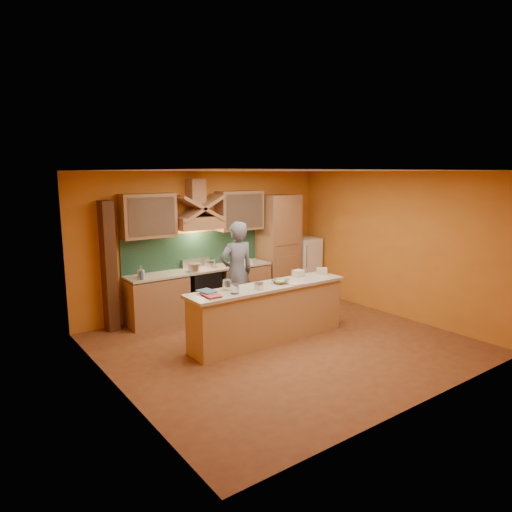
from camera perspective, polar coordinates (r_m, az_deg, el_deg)
floor at (r=7.64m, az=3.54°, el=-10.87°), size 5.50×5.00×0.01m
ceiling at (r=7.12m, az=3.80°, el=10.61°), size 5.50×5.00×0.01m
wall_back at (r=9.29m, az=-6.22°, el=1.85°), size 5.50×0.02×2.80m
wall_front at (r=5.61m, az=20.21°, el=-4.40°), size 5.50×0.02×2.80m
wall_left at (r=5.93m, az=-17.31°, el=-3.45°), size 0.02×5.00×2.80m
wall_right at (r=9.23m, az=16.94°, el=1.41°), size 0.02×5.00×2.80m
base_cabinet_left at (r=8.68m, az=-12.30°, el=-5.49°), size 1.10×0.60×0.86m
base_cabinet_right at (r=9.57m, az=-1.82°, el=-3.77°), size 1.10×0.60×0.86m
counter_top at (r=8.98m, az=-6.86°, el=-1.71°), size 3.00×0.62×0.04m
stove at (r=9.08m, az=-6.80°, el=-4.48°), size 0.60×0.58×0.90m
backsplash at (r=9.16m, az=-7.78°, el=0.74°), size 3.00×0.03×0.70m
range_hood at (r=8.87m, az=-7.15°, el=4.17°), size 0.92×0.50×0.24m
hood_chimney at (r=8.92m, az=-7.55°, el=7.93°), size 0.30×0.30×0.50m
upper_cabinet_left at (r=8.49m, az=-13.36°, el=4.91°), size 1.00×0.35×0.80m
upper_cabinet_right at (r=9.44m, az=-2.05°, el=5.71°), size 1.00×0.35×0.80m
pantry_column at (r=10.00m, az=2.90°, el=1.06°), size 0.80×0.60×2.30m
fridge at (r=10.57m, az=6.04°, el=-1.23°), size 0.58×0.60×1.30m
trim_column_left at (r=8.38m, az=-17.91°, el=-1.27°), size 0.20×0.30×2.30m
island_body at (r=7.66m, az=1.56°, el=-7.32°), size 2.80×0.55×0.88m
island_top at (r=7.53m, az=1.58°, el=-3.84°), size 2.90×0.62×0.05m
person at (r=8.41m, az=-2.43°, el=-2.11°), size 0.71×0.49×1.90m
pot_large at (r=8.73m, az=-7.77°, el=-1.58°), size 0.23×0.23×0.15m
pot_small at (r=9.07m, az=-5.77°, el=-1.12°), size 0.24×0.24×0.14m
soap_bottle_a at (r=8.39m, az=-14.19°, el=-1.93°), size 0.11×0.11×0.21m
soap_bottle_b at (r=8.22m, az=-14.13°, el=-2.18°), size 0.09×0.09×0.21m
bowl_back at (r=9.53m, az=-2.40°, el=-0.59°), size 0.29×0.29×0.07m
dish_rack at (r=9.36m, az=-1.32°, el=-0.73°), size 0.30×0.27×0.09m
book_lower at (r=6.82m, az=-6.40°, el=-5.06°), size 0.25×0.32×0.03m
book_upper at (r=6.97m, az=-6.85°, el=-4.57°), size 0.26×0.33×0.02m
jar_large at (r=7.22m, az=-3.63°, el=-3.62°), size 0.15×0.15×0.16m
jar_small at (r=6.99m, az=-2.68°, el=-4.10°), size 0.16×0.16×0.15m
kitchen_scale at (r=7.22m, az=0.37°, el=-3.88°), size 0.14×0.14×0.09m
mixing_bowl at (r=7.63m, az=3.04°, el=-3.21°), size 0.35×0.35×0.07m
cloth at (r=7.62m, az=5.00°, el=-3.45°), size 0.23×0.18×0.02m
grocery_bag_a at (r=8.15m, az=5.29°, el=-2.17°), size 0.20×0.17×0.12m
grocery_bag_b at (r=8.40m, az=8.22°, el=-1.86°), size 0.23×0.23×0.11m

